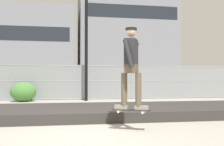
{
  "coord_description": "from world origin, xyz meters",
  "views": [
    {
      "loc": [
        -0.46,
        -5.38,
        1.08
      ],
      "look_at": [
        1.45,
        5.69,
        1.35
      ],
      "focal_mm": 43.03,
      "sensor_mm": 36.0,
      "label": 1
    }
  ],
  "objects_px": {
    "skater": "(131,62)",
    "parked_car_mid": "(107,83)",
    "street_lamp": "(86,15)",
    "shrub_center": "(23,92)",
    "skateboard": "(131,110)",
    "parked_car_far": "(203,83)"
  },
  "relations": [
    {
      "from": "skateboard",
      "to": "skater",
      "type": "distance_m",
      "value": 1.01
    },
    {
      "from": "skateboard",
      "to": "parked_car_mid",
      "type": "xyz_separation_m",
      "value": [
        1.24,
        11.33,
        0.41
      ]
    },
    {
      "from": "parked_car_mid",
      "to": "shrub_center",
      "type": "relative_size",
      "value": 3.62
    },
    {
      "from": "street_lamp",
      "to": "parked_car_far",
      "type": "xyz_separation_m",
      "value": [
        8.26,
        3.39,
        -3.55
      ]
    },
    {
      "from": "skater",
      "to": "parked_car_mid",
      "type": "relative_size",
      "value": 0.39
    },
    {
      "from": "parked_car_far",
      "to": "skater",
      "type": "bearing_deg",
      "value": -124.49
    },
    {
      "from": "street_lamp",
      "to": "parked_car_mid",
      "type": "distance_m",
      "value": 5.03
    },
    {
      "from": "skateboard",
      "to": "shrub_center",
      "type": "xyz_separation_m",
      "value": [
        -3.41,
        8.11,
        0.05
      ]
    },
    {
      "from": "shrub_center",
      "to": "street_lamp",
      "type": "bearing_deg",
      "value": 0.65
    },
    {
      "from": "skater",
      "to": "parked_car_mid",
      "type": "xyz_separation_m",
      "value": [
        1.24,
        11.33,
        -0.6
      ]
    },
    {
      "from": "skater",
      "to": "street_lamp",
      "type": "xyz_separation_m",
      "value": [
        -0.34,
        8.14,
        2.95
      ]
    },
    {
      "from": "skateboard",
      "to": "street_lamp",
      "type": "bearing_deg",
      "value": 92.39
    },
    {
      "from": "skateboard",
      "to": "parked_car_far",
      "type": "relative_size",
      "value": 0.18
    },
    {
      "from": "skater",
      "to": "shrub_center",
      "type": "height_order",
      "value": "skater"
    },
    {
      "from": "street_lamp",
      "to": "shrub_center",
      "type": "height_order",
      "value": "street_lamp"
    },
    {
      "from": "skater",
      "to": "parked_car_mid",
      "type": "bearing_deg",
      "value": 83.77
    },
    {
      "from": "skateboard",
      "to": "parked_car_mid",
      "type": "relative_size",
      "value": 0.18
    },
    {
      "from": "skateboard",
      "to": "skater",
      "type": "relative_size",
      "value": 0.46
    },
    {
      "from": "parked_car_mid",
      "to": "street_lamp",
      "type": "bearing_deg",
      "value": -116.33
    },
    {
      "from": "skater",
      "to": "parked_car_far",
      "type": "xyz_separation_m",
      "value": [
        7.92,
        11.53,
        -0.6
      ]
    },
    {
      "from": "skateboard",
      "to": "street_lamp",
      "type": "xyz_separation_m",
      "value": [
        -0.34,
        8.14,
        3.96
      ]
    },
    {
      "from": "parked_car_far",
      "to": "shrub_center",
      "type": "bearing_deg",
      "value": -163.2
    }
  ]
}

